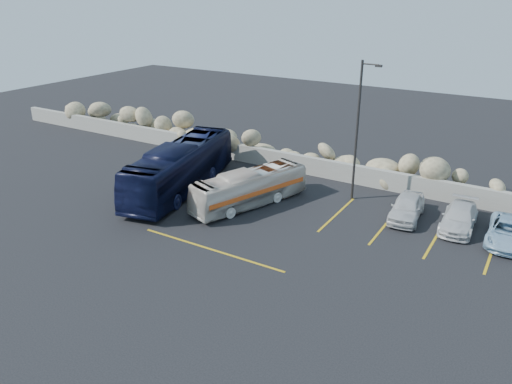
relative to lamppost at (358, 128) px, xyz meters
The scene contains 10 objects.
ground 10.73m from the lamppost, 105.05° to the right, with size 90.00×90.00×0.00m, color black.
seawall 5.14m from the lamppost, 135.63° to the left, with size 60.00×0.40×1.20m, color gray.
riprap_pile 5.40m from the lamppost, 124.63° to the left, with size 54.00×2.80×2.60m, color #8C7C5B, non-canonical shape.
parking_lines 6.18m from the lamppost, 62.01° to the right, with size 18.16×9.36×0.01m.
lamppost is the anchor object (origin of this frame).
vintage_bus 6.94m from the lamppost, 140.96° to the right, with size 1.72×7.36×2.05m, color silver.
tour_coach 10.76m from the lamppost, 157.02° to the right, with size 2.45×10.46×2.91m, color black.
car_a 5.11m from the lamppost, 16.98° to the right, with size 1.52×3.78×1.29m, color silver.
car_c 7.15m from the lamppost, ahead, with size 1.60×3.94×1.14m, color silver.
car_d 9.28m from the lamppost, ahead, with size 1.86×4.03×1.12m, color #97BCD6.
Camera 1 is at (11.66, -16.58, 11.56)m, focal length 35.00 mm.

